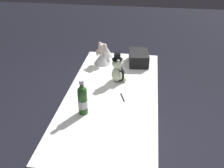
{
  "coord_description": "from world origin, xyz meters",
  "views": [
    {
      "loc": [
        1.86,
        0.27,
        1.94
      ],
      "look_at": [
        0.0,
        0.0,
        0.83
      ],
      "focal_mm": 41.81,
      "sensor_mm": 36.0,
      "label": 1
    }
  ],
  "objects_px": {
    "signing_pen": "(123,98)",
    "gift_case_black": "(139,58)",
    "teddy_bear_groom": "(118,70)",
    "champagne_bottle": "(83,100)",
    "teddy_bear_bride": "(104,54)"
  },
  "relations": [
    {
      "from": "signing_pen",
      "to": "gift_case_black",
      "type": "height_order",
      "value": "gift_case_black"
    },
    {
      "from": "gift_case_black",
      "to": "signing_pen",
      "type": "bearing_deg",
      "value": -7.47
    },
    {
      "from": "champagne_bottle",
      "to": "gift_case_black",
      "type": "relative_size",
      "value": 0.93
    },
    {
      "from": "teddy_bear_bride",
      "to": "signing_pen",
      "type": "xyz_separation_m",
      "value": [
        0.64,
        0.28,
        -0.09
      ]
    },
    {
      "from": "champagne_bottle",
      "to": "signing_pen",
      "type": "distance_m",
      "value": 0.39
    },
    {
      "from": "teddy_bear_groom",
      "to": "champagne_bottle",
      "type": "bearing_deg",
      "value": -20.4
    },
    {
      "from": "champagne_bottle",
      "to": "gift_case_black",
      "type": "xyz_separation_m",
      "value": [
        -0.93,
        0.37,
        -0.06
      ]
    },
    {
      "from": "teddy_bear_bride",
      "to": "champagne_bottle",
      "type": "height_order",
      "value": "champagne_bottle"
    },
    {
      "from": "teddy_bear_groom",
      "to": "signing_pen",
      "type": "distance_m",
      "value": 0.31
    },
    {
      "from": "teddy_bear_groom",
      "to": "signing_pen",
      "type": "relative_size",
      "value": 2.18
    },
    {
      "from": "teddy_bear_bride",
      "to": "gift_case_black",
      "type": "bearing_deg",
      "value": 96.24
    },
    {
      "from": "teddy_bear_groom",
      "to": "gift_case_black",
      "type": "xyz_separation_m",
      "value": [
        -0.4,
        0.17,
        -0.04
      ]
    },
    {
      "from": "teddy_bear_groom",
      "to": "signing_pen",
      "type": "bearing_deg",
      "value": 15.16
    },
    {
      "from": "teddy_bear_bride",
      "to": "gift_case_black",
      "type": "xyz_separation_m",
      "value": [
        -0.04,
        0.36,
        -0.03
      ]
    },
    {
      "from": "teddy_bear_bride",
      "to": "signing_pen",
      "type": "distance_m",
      "value": 0.71
    }
  ]
}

